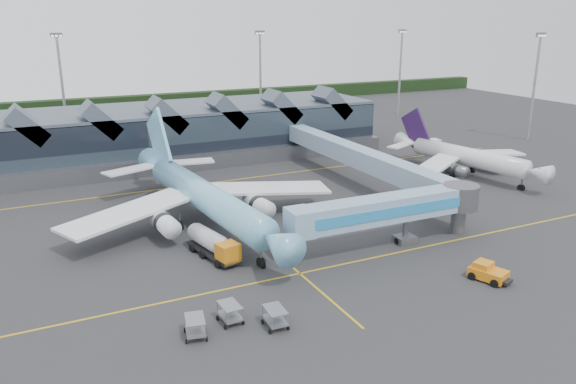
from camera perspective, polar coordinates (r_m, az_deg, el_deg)
name	(u,v)px	position (r m, az deg, el deg)	size (l,w,h in m)	color
ground	(268,246)	(65.23, -2.01, -5.55)	(260.00, 260.00, 0.00)	#28282A
taxi_stripes	(237,220)	(73.86, -5.16, -2.82)	(120.00, 60.00, 0.01)	gold
tree_line_far	(111,104)	(168.44, -17.56, 8.52)	(260.00, 4.00, 4.00)	black
terminal	(137,135)	(106.16, -15.08, 5.59)	(90.00, 22.25, 12.52)	black
light_masts	(239,79)	(126.87, -4.97, 11.41)	(132.40, 42.56, 22.45)	#919499
main_airliner	(202,195)	(71.73, -8.76, -0.25)	(36.11, 41.74, 13.40)	#68A7D3
regional_jet	(463,156)	(98.45, 17.38, 3.53)	(26.89, 29.69, 10.22)	white
jet_bridge	(400,208)	(65.50, 11.28, -1.63)	(25.03, 4.31, 6.24)	#7FB2D4
fuel_truck	(212,243)	(62.50, -7.75, -5.13)	(3.86, 8.79, 2.93)	black
pushback_tug	(488,272)	(60.47, 19.64, -7.69)	(3.50, 4.41, 1.78)	orange
baggage_carts	(234,318)	(48.90, -5.51, -12.64)	(8.55, 4.91, 1.71)	gray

